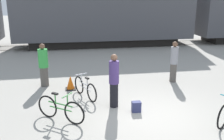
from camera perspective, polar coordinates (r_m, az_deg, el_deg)
ground_plane at (r=8.21m, az=9.30°, el=-10.02°), size 80.00×80.00×0.00m
freight_train at (r=18.72m, az=-1.77°, el=14.05°), size 38.65×3.05×5.45m
rail_near at (r=18.35m, az=-1.40°, el=5.03°), size 50.65×0.07×0.01m
rail_far at (r=19.75m, az=-1.98°, el=5.84°), size 50.65×0.07×0.01m
bicycle_silver at (r=9.44m, az=-5.87°, el=-3.95°), size 0.72×1.51×0.83m
bicycle_green at (r=7.86m, az=-11.14°, el=-8.35°), size 1.37×1.05×0.87m
person_in_grey at (r=11.24m, az=13.32°, el=1.78°), size 0.32×0.32×1.72m
person_in_green at (r=10.75m, az=-14.69°, el=0.99°), size 0.38×0.38×1.74m
person_in_purple at (r=8.46m, az=0.44°, el=-2.35°), size 0.32×0.32×1.78m
backpack at (r=8.40m, az=5.31°, el=-7.96°), size 0.28×0.20×0.34m
traffic_cone at (r=10.35m, az=-9.04°, el=-2.80°), size 0.40×0.40×0.55m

